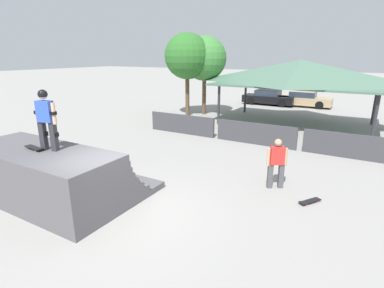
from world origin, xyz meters
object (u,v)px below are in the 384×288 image
skater_on_deck (46,116)px  tree_far_back (187,56)px  parked_car_tan (304,99)px  parked_car_black (269,98)px  tree_beside_pavilion (205,59)px  skateboard_on_ground (309,201)px  skateboard_on_deck (34,148)px  bystander_walking (277,161)px

skater_on_deck → tree_far_back: (-3.40, 13.21, 1.50)m
skater_on_deck → parked_car_tan: (3.02, 21.47, -1.99)m
tree_far_back → parked_car_black: size_ratio=1.28×
parked_car_black → parked_car_tan: 2.86m
tree_beside_pavilion → parked_car_tan: size_ratio=1.25×
skateboard_on_ground → parked_car_black: 18.41m
skater_on_deck → parked_car_black: (0.21, 20.95, -1.99)m
skateboard_on_ground → parked_car_black: (-6.30, 17.29, 0.54)m
tree_beside_pavilion → skateboard_on_deck: bearing=-81.3°
bystander_walking → tree_beside_pavilion: size_ratio=0.30×
tree_far_back → skateboard_on_deck: bearing=-77.5°
skateboard_on_ground → tree_beside_pavilion: 14.58m
skateboard_on_ground → skateboard_on_deck: bearing=-27.8°
skateboard_on_ground → parked_car_tan: size_ratio=0.17×
bystander_walking → tree_beside_pavilion: (-7.98, 10.09, 3.00)m
skateboard_on_ground → parked_car_tan: parked_car_tan is taller
skateboard_on_deck → tree_beside_pavilion: (-2.23, 14.52, 2.26)m
parked_car_black → parked_car_tan: same height
tree_far_back → tree_beside_pavilion: bearing=56.0°
skateboard_on_ground → tree_beside_pavilion: tree_beside_pavilion is taller
tree_beside_pavilion → parked_car_black: (2.86, 6.63, -3.33)m
bystander_walking → skateboard_on_deck: bearing=5.6°
bystander_walking → tree_beside_pavilion: 13.22m
skater_on_deck → tree_beside_pavilion: (-2.66, 14.32, 1.34)m
skater_on_deck → tree_far_back: size_ratio=0.30×
skater_on_deck → parked_car_black: 21.04m
parked_car_black → parked_car_tan: bearing=11.5°
skateboard_on_deck → bystander_walking: skateboard_on_deck is taller
skater_on_deck → parked_car_tan: 21.77m
skater_on_deck → bystander_walking: size_ratio=1.02×
bystander_walking → skateboard_on_ground: bearing=122.4°
bystander_walking → skater_on_deck: bearing=6.5°
bystander_walking → tree_beside_pavilion: tree_beside_pavilion is taller
tree_far_back → parked_car_tan: 11.03m
skateboard_on_deck → parked_car_black: skateboard_on_deck is taller
tree_beside_pavilion → tree_far_back: (-0.75, -1.11, 0.16)m
skateboard_on_ground → tree_far_back: size_ratio=0.13×
bystander_walking → parked_car_black: (-5.12, 16.72, -0.32)m
skateboard_on_deck → skateboard_on_ground: size_ratio=1.04×
bystander_walking → tree_far_back: bearing=-77.8°
skater_on_deck → skateboard_on_ground: bearing=15.4°
skater_on_deck → tree_far_back: bearing=90.5°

